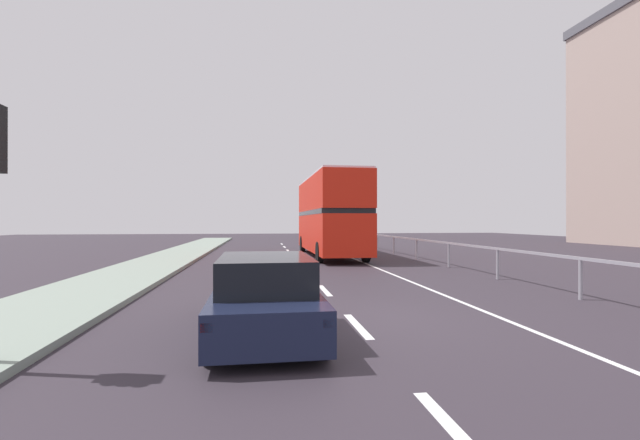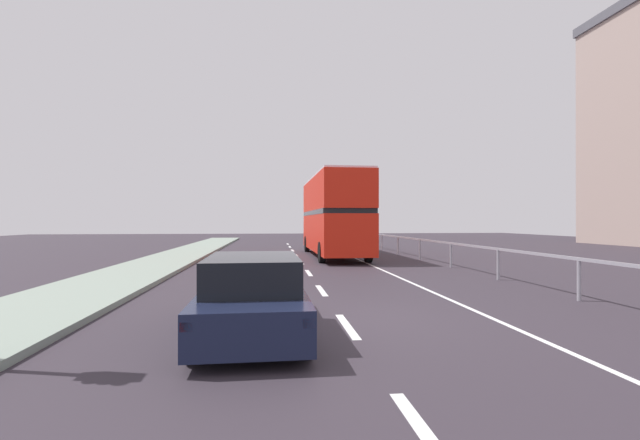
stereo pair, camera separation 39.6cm
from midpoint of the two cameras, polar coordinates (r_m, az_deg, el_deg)
name	(u,v)px [view 2 (the right image)]	position (r m, az deg, el deg)	size (l,w,h in m)	color
ground_plane	(343,322)	(8.86, 4.34, -13.40)	(74.74, 120.00, 0.10)	#312A32
lane_paint_markings	(354,270)	(17.50, 5.13, -6.64)	(3.19, 46.00, 0.01)	silver
bridge_side_railing	(451,247)	(19.16, 17.54, -3.42)	(0.10, 42.00, 1.08)	gray
double_decker_bus_red	(333,214)	(24.13, 2.25, 0.80)	(2.62, 10.52, 4.45)	red
hatchback_car_near	(253,295)	(7.83, -7.38, -9.87)	(1.84, 4.56, 1.37)	#171D37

